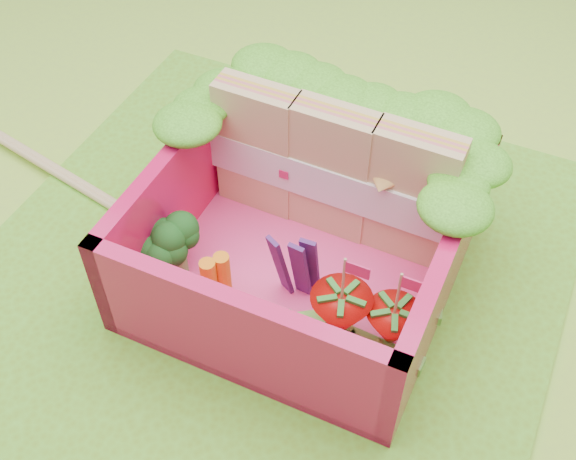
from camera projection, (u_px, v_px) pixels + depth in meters
The scene contains 13 objects.
ground at pixel (272, 266), 3.38m from camera, with size 14.00×14.00×0.00m, color #A8DE3E.
placemat at pixel (272, 264), 3.37m from camera, with size 2.60×2.60×0.03m, color #6CAB26.
bento_floor at pixel (304, 268), 3.30m from camera, with size 1.30×1.30×0.05m, color #FF418B.
bento_box at pixel (304, 232), 3.12m from camera, with size 1.30×1.30×0.55m.
lettuce_ruffle at pixel (348, 110), 3.15m from camera, with size 1.43×0.77×0.11m.
sandwich_stack at pixel (333, 172), 3.22m from camera, with size 1.21×0.19×0.67m.
broccoli at pixel (171, 249), 3.10m from camera, with size 0.33×0.33×0.27m.
carrot_sticks at pixel (216, 280), 3.06m from camera, with size 0.10×0.13×0.27m.
purple_wedges at pixel (297, 266), 3.03m from camera, with size 0.18×0.10×0.38m.
strawberry_left at pixel (340, 315), 2.94m from camera, with size 0.25×0.25×0.49m.
strawberry_right at pixel (392, 327), 2.91m from camera, with size 0.23×0.23×0.47m.
snap_peas at pixel (351, 330), 3.02m from camera, with size 0.70×0.48×0.05m.
chopsticks at pixel (77, 183), 3.68m from camera, with size 2.39×0.53×0.04m.
Camera 1 is at (0.97, -1.91, 2.63)m, focal length 45.00 mm.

